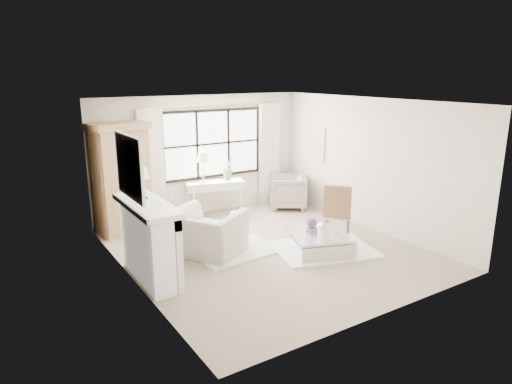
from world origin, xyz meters
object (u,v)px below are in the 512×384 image
Objects in this scene: armoire at (121,177)px; coffee_table at (319,244)px; console_table at (215,198)px; club_armchair at (206,233)px.

armoire is 1.76× the size of coffee_table.
coffee_table is at bearing -64.02° from console_table.
club_armchair is (-1.21, -1.97, 0.00)m from console_table.
coffee_table is (0.53, -3.04, -0.22)m from console_table.
armoire is 2.20m from console_table.
console_table is (2.07, -0.02, -0.74)m from armoire.
club_armchair is at bearing 167.20° from coffee_table.
console_table reaches higher than coffee_table.
console_table is 2.31m from club_armchair.
club_armchair is (0.87, -2.00, -0.74)m from armoire.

